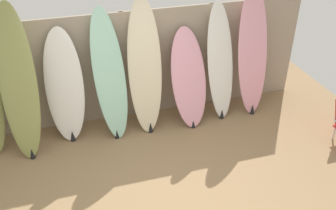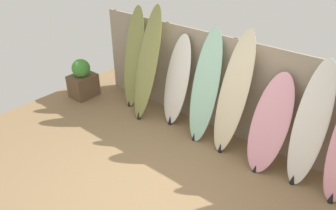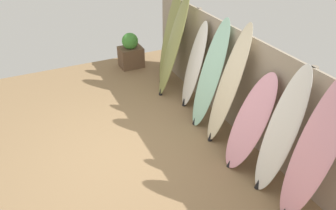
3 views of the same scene
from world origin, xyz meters
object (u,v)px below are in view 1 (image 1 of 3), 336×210
surfboard_olive_1 (18,84)px  surfboard_pink_5 (189,79)px  surfboard_seafoam_3 (110,76)px  surfboard_white_2 (65,87)px  surfboard_cream_4 (145,68)px  surfboard_pink_7 (253,53)px  surfboard_white_6 (220,63)px

surfboard_olive_1 → surfboard_pink_5: (2.50, 0.05, -0.31)m
surfboard_seafoam_3 → surfboard_white_2: bearing=174.9°
surfboard_olive_1 → surfboard_seafoam_3: (1.26, 0.10, -0.11)m
surfboard_olive_1 → surfboard_cream_4: 1.81m
surfboard_cream_4 → surfboard_pink_5: (0.69, -0.05, -0.26)m
surfboard_cream_4 → surfboard_pink_7: (1.81, -0.00, 0.03)m
surfboard_seafoam_3 → surfboard_pink_7: size_ratio=0.93×
surfboard_seafoam_3 → surfboard_white_6: (1.79, 0.01, -0.03)m
surfboard_white_2 → surfboard_white_6: surfboard_white_6 is taller
surfboard_seafoam_3 → surfboard_cream_4: bearing=0.3°
surfboard_white_2 → surfboard_pink_5: 1.91m
surfboard_olive_1 → surfboard_pink_5: size_ratio=1.41×
surfboard_pink_5 → surfboard_pink_7: surfboard_pink_7 is taller
surfboard_white_2 → surfboard_cream_4: size_ratio=0.84×
surfboard_white_2 → surfboard_seafoam_3: bearing=-5.1°
surfboard_white_2 → surfboard_seafoam_3: surfboard_seafoam_3 is taller
surfboard_pink_5 → surfboard_white_6: size_ratio=0.81×
surfboard_white_2 → surfboard_white_6: bearing=-1.2°
surfboard_seafoam_3 → surfboard_pink_7: surfboard_pink_7 is taller
surfboard_olive_1 → surfboard_white_6: bearing=2.0°
surfboard_cream_4 → surfboard_white_6: surfboard_cream_4 is taller
surfboard_pink_5 → surfboard_white_6: bearing=6.2°
surfboard_pink_5 → surfboard_cream_4: bearing=175.5°
surfboard_seafoam_3 → surfboard_pink_5: 1.25m
surfboard_seafoam_3 → surfboard_pink_7: bearing=0.0°
surfboard_white_6 → surfboard_pink_7: surfboard_pink_7 is taller
surfboard_cream_4 → surfboard_pink_5: 0.74m
surfboard_white_2 → surfboard_cream_4: bearing=-2.7°
surfboard_white_2 → surfboard_white_6: size_ratio=0.91×
surfboard_olive_1 → surfboard_white_2: surfboard_olive_1 is taller
surfboard_seafoam_3 → surfboard_pink_5: bearing=-2.4°
surfboard_olive_1 → surfboard_cream_4: bearing=3.1°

